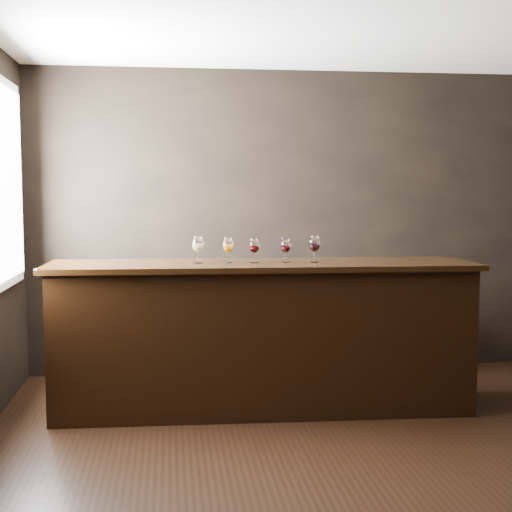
{
  "coord_description": "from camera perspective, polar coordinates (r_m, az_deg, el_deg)",
  "views": [
    {
      "loc": [
        -1.21,
        -4.33,
        1.69
      ],
      "look_at": [
        -0.56,
        1.03,
        1.2
      ],
      "focal_mm": 50.0,
      "sensor_mm": 36.0,
      "label": 1
    }
  ],
  "objects": [
    {
      "name": "glass_white",
      "position": [
        5.39,
        -4.68,
        0.88
      ],
      "size": [
        0.09,
        0.09,
        0.2
      ],
      "color": "white",
      "rests_on": "bar_top"
    },
    {
      "name": "glass_red_b",
      "position": [
        5.43,
        2.38,
        0.79
      ],
      "size": [
        0.08,
        0.08,
        0.18
      ],
      "color": "white",
      "rests_on": "bar_top"
    },
    {
      "name": "bar_counter",
      "position": [
        5.53,
        0.53,
        -6.66
      ],
      "size": [
        3.18,
        0.79,
        1.1
      ],
      "primitive_type": "cube",
      "rotation": [
        0.0,
        0.0,
        -0.03
      ],
      "color": "black",
      "rests_on": "ground"
    },
    {
      "name": "room_shell",
      "position": [
        4.55,
        5.46,
        6.7
      ],
      "size": [
        5.02,
        4.52,
        2.81
      ],
      "color": "black",
      "rests_on": "ground"
    },
    {
      "name": "ground",
      "position": [
        4.81,
        8.38,
        -15.42
      ],
      "size": [
        5.0,
        5.0,
        0.0
      ],
      "primitive_type": "plane",
      "color": "black",
      "rests_on": "ground"
    },
    {
      "name": "glass_red_a",
      "position": [
        5.41,
        -0.14,
        0.78
      ],
      "size": [
        0.08,
        0.08,
        0.19
      ],
      "color": "white",
      "rests_on": "bar_top"
    },
    {
      "name": "back_bar_shelf",
      "position": [
        6.53,
        -0.47,
        -6.01
      ],
      "size": [
        2.32,
        0.4,
        0.84
      ],
      "primitive_type": "cube",
      "color": "black",
      "rests_on": "ground"
    },
    {
      "name": "bar_top",
      "position": [
        5.44,
        0.53,
        -0.74
      ],
      "size": [
        3.28,
        0.87,
        0.04
      ],
      "primitive_type": "cube",
      "rotation": [
        0.0,
        0.0,
        -0.03
      ],
      "color": "black",
      "rests_on": "bar_counter"
    },
    {
      "name": "glass_red_c",
      "position": [
        5.46,
        4.7,
        0.93
      ],
      "size": [
        0.09,
        0.09,
        0.2
      ],
      "color": "white",
      "rests_on": "bar_top"
    },
    {
      "name": "glass_amber",
      "position": [
        5.41,
        -2.24,
        0.82
      ],
      "size": [
        0.08,
        0.08,
        0.19
      ],
      "color": "white",
      "rests_on": "bar_top"
    }
  ]
}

